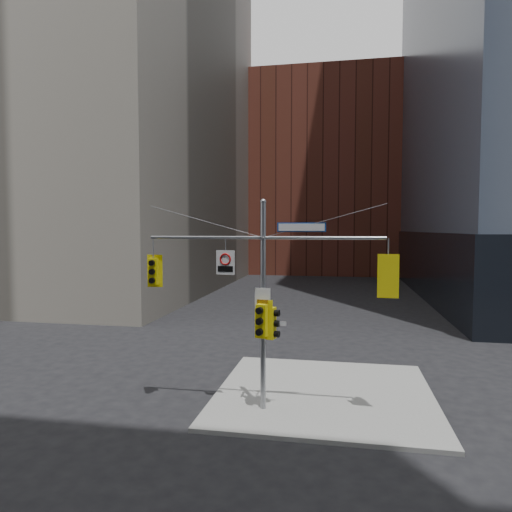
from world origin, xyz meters
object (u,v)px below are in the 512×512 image
(traffic_light_east_arm, at_px, (388,276))
(traffic_light_pole_side, at_px, (273,323))
(traffic_light_west_arm, at_px, (154,271))
(regulatory_sign_arm, at_px, (225,262))
(traffic_light_pole_front, at_px, (262,320))
(street_sign_blade, at_px, (302,227))
(signal_assembly, at_px, (263,285))

(traffic_light_east_arm, relative_size, traffic_light_pole_side, 1.30)
(traffic_light_west_arm, height_order, regulatory_sign_arm, regulatory_sign_arm)
(traffic_light_pole_front, bearing_deg, regulatory_sign_arm, -179.01)
(traffic_light_west_arm, bearing_deg, traffic_light_east_arm, -4.73)
(traffic_light_west_arm, relative_size, street_sign_blade, 0.72)
(signal_assembly, xyz_separation_m, regulatory_sign_arm, (-1.31, -0.02, 0.76))
(traffic_light_west_arm, bearing_deg, regulatory_sign_arm, -5.35)
(traffic_light_pole_side, height_order, regulatory_sign_arm, regulatory_sign_arm)
(traffic_light_pole_front, bearing_deg, traffic_light_west_arm, -172.39)
(traffic_light_pole_side, distance_m, regulatory_sign_arm, 2.63)
(traffic_light_pole_side, xyz_separation_m, street_sign_blade, (0.96, 0.01, 3.24))
(traffic_light_west_arm, height_order, traffic_light_east_arm, traffic_light_east_arm)
(signal_assembly, height_order, traffic_light_east_arm, signal_assembly)
(signal_assembly, bearing_deg, traffic_light_east_arm, 0.01)
(traffic_light_east_arm, height_order, traffic_light_pole_front, traffic_light_east_arm)
(traffic_light_pole_side, bearing_deg, regulatory_sign_arm, 103.15)
(street_sign_blade, relative_size, regulatory_sign_arm, 1.93)
(signal_assembly, height_order, regulatory_sign_arm, signal_assembly)
(traffic_light_west_arm, xyz_separation_m, traffic_light_east_arm, (7.99, -0.01, 0.00))
(traffic_light_pole_side, bearing_deg, street_sign_blade, -77.13)
(traffic_light_west_arm, height_order, street_sign_blade, street_sign_blade)
(traffic_light_west_arm, relative_size, traffic_light_pole_front, 0.87)
(traffic_light_pole_front, height_order, regulatory_sign_arm, regulatory_sign_arm)
(signal_assembly, xyz_separation_m, traffic_light_west_arm, (-3.93, 0.01, 0.38))
(traffic_light_west_arm, distance_m, street_sign_blade, 5.44)
(signal_assembly, bearing_deg, traffic_light_pole_front, -89.72)
(traffic_light_west_arm, distance_m, traffic_light_east_arm, 7.99)
(traffic_light_pole_front, bearing_deg, traffic_light_pole_side, 50.95)
(traffic_light_east_arm, bearing_deg, signal_assembly, 2.93)
(traffic_light_pole_front, distance_m, regulatory_sign_arm, 2.34)
(traffic_light_east_arm, distance_m, traffic_light_pole_front, 4.35)
(regulatory_sign_arm, bearing_deg, traffic_light_west_arm, -173.01)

